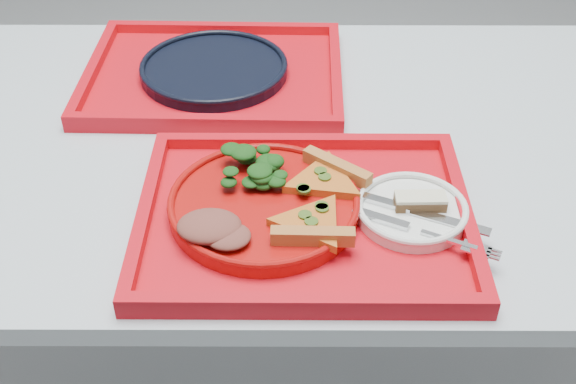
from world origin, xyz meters
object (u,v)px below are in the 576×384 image
object	(u,v)px
dinner_plate	(264,206)
navy_plate	(214,70)
tray_far	(215,77)
dessert_bar	(420,201)
tray_main	(304,220)

from	to	relation	value
dinner_plate	navy_plate	distance (m)	0.39
tray_far	dessert_bar	distance (m)	0.50
tray_main	dinner_plate	bearing A→B (deg)	169.86
dinner_plate	navy_plate	world-z (taller)	dinner_plate
tray_main	navy_plate	size ratio (longest dim) A/B	1.73
dessert_bar	tray_far	bearing A→B (deg)	127.71
navy_plate	tray_far	bearing A→B (deg)	0.00
tray_far	dinner_plate	distance (m)	0.39
tray_main	tray_far	size ratio (longest dim) A/B	1.00
tray_main	dinner_plate	size ratio (longest dim) A/B	1.73
dinner_plate	dessert_bar	size ratio (longest dim) A/B	3.76
navy_plate	dessert_bar	distance (m)	0.49
tray_main	tray_far	world-z (taller)	same
dinner_plate	navy_plate	size ratio (longest dim) A/B	1.00
tray_main	dinner_plate	distance (m)	0.06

